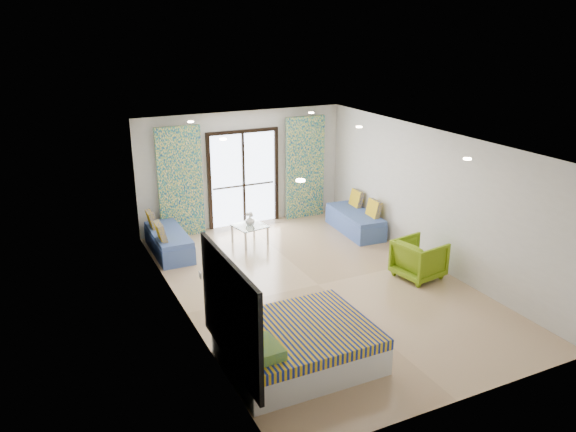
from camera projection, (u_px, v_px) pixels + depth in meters
name	position (u px, v px, depth m)	size (l,w,h in m)	color
floor	(318.00, 285.00, 10.39)	(5.00, 7.50, 0.01)	#A38361
ceiling	(321.00, 141.00, 9.51)	(5.00, 7.50, 0.01)	silver
wall_back	(243.00, 169.00, 13.15)	(5.00, 0.01, 2.70)	silver
wall_front	(469.00, 308.00, 6.76)	(5.00, 0.01, 2.70)	silver
wall_left	(182.00, 238.00, 8.93)	(0.01, 7.50, 2.70)	silver
wall_right	(432.00, 198.00, 10.97)	(0.01, 7.50, 2.70)	silver
balcony_door	(243.00, 173.00, 13.15)	(1.76, 0.08, 2.28)	black
balcony_rail	(244.00, 185.00, 13.26)	(1.52, 0.03, 0.04)	#595451
curtain_left	(180.00, 183.00, 12.39)	(1.00, 0.10, 2.50)	silver
curtain_right	(305.00, 168.00, 13.66)	(1.00, 0.10, 2.50)	silver
downlight_a	(300.00, 180.00, 7.24)	(0.12, 0.12, 0.02)	#FFE0B2
downlight_b	(467.00, 159.00, 8.39)	(0.12, 0.12, 0.02)	#FFE0B2
downlight_c	(223.00, 139.00, 9.80)	(0.12, 0.12, 0.02)	#FFE0B2
downlight_d	(359.00, 127.00, 10.94)	(0.12, 0.12, 0.02)	#FFE0B2
downlight_e	(191.00, 122.00, 11.50)	(0.12, 0.12, 0.02)	#FFE0B2
downlight_f	(311.00, 113.00, 12.65)	(0.12, 0.12, 0.02)	#FFE0B2
headboard	(230.00, 312.00, 7.27)	(0.06, 2.10, 1.50)	black
switch_plate	(200.00, 275.00, 8.33)	(0.02, 0.10, 0.10)	silver
bed	(297.00, 345.00, 7.91)	(2.05, 1.67, 0.71)	silver
daybed_left	(168.00, 241.00, 11.74)	(0.67, 1.71, 0.84)	#425C9E
daybed_right	(356.00, 221.00, 12.95)	(0.79, 1.78, 0.86)	#425C9E
coffee_table	(250.00, 227.00, 12.21)	(0.75, 0.75, 0.74)	silver
vase	(250.00, 220.00, 12.18)	(0.20, 0.21, 0.20)	white
armchair	(419.00, 257.00, 10.58)	(0.80, 0.75, 0.82)	#709413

